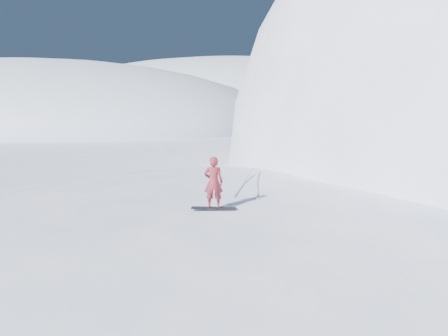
% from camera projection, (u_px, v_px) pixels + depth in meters
% --- Properties ---
extents(ground, '(400.00, 400.00, 0.00)m').
position_uv_depth(ground, '(254.00, 299.00, 11.59)').
color(ground, white).
rests_on(ground, ground).
extents(near_ridge, '(36.00, 28.00, 4.80)m').
position_uv_depth(near_ridge, '(303.00, 264.00, 14.07)').
color(near_ridge, white).
rests_on(near_ridge, ground).
extents(far_ridge_a, '(120.00, 70.00, 28.00)m').
position_uv_depth(far_ridge_a, '(20.00, 124.00, 89.73)').
color(far_ridge_a, white).
rests_on(far_ridge_a, ground).
extents(far_ridge_c, '(140.00, 90.00, 36.00)m').
position_uv_depth(far_ridge_c, '(219.00, 116.00, 126.82)').
color(far_ridge_c, white).
rests_on(far_ridge_c, ground).
extents(wind_bumps, '(16.00, 14.40, 1.00)m').
position_uv_depth(wind_bumps, '(254.00, 268.00, 13.74)').
color(wind_bumps, white).
rests_on(wind_bumps, ground).
extents(snowboard, '(1.41, 0.63, 0.02)m').
position_uv_depth(snowboard, '(214.00, 208.00, 12.31)').
color(snowboard, black).
rests_on(snowboard, near_ridge).
extents(snowboarder, '(0.67, 0.53, 1.60)m').
position_uv_depth(snowboarder, '(213.00, 182.00, 12.17)').
color(snowboarder, maroon).
rests_on(snowboarder, snowboard).
extents(board_tracks, '(1.68, 5.96, 0.04)m').
position_uv_depth(board_tracks, '(251.00, 180.00, 16.49)').
color(board_tracks, silver).
rests_on(board_tracks, ground).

